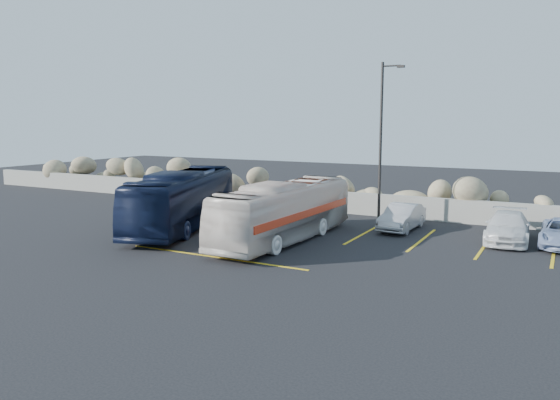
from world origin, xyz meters
The scene contains 9 objects.
ground centered at (0.00, 0.00, 0.00)m, with size 90.00×90.00×0.00m, color black.
seawall centered at (0.00, 12.00, 0.60)m, with size 60.00×0.40×1.20m, color gray.
riprap_pile centered at (0.00, 13.20, 1.30)m, with size 54.00×2.80×2.60m, color #958061, non-canonical shape.
parking_lines centered at (4.64, 5.57, 0.01)m, with size 18.16×9.36×0.01m.
lamppost centered at (2.56, 9.50, 4.30)m, with size 1.14×0.18×8.00m.
vintage_bus centered at (-0.01, 4.07, 1.29)m, with size 2.16×9.24×2.57m, color silver.
tour_coach centered at (-5.68, 4.26, 1.40)m, with size 2.35×10.02×2.79m, color black.
car_b centered at (3.88, 8.79, 0.62)m, with size 1.30×3.74×1.23m, color #A7A7AB.
car_c centered at (8.62, 8.49, 0.63)m, with size 1.76×4.33×1.26m, color silver.
Camera 1 is at (10.85, -16.65, 5.24)m, focal length 35.00 mm.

